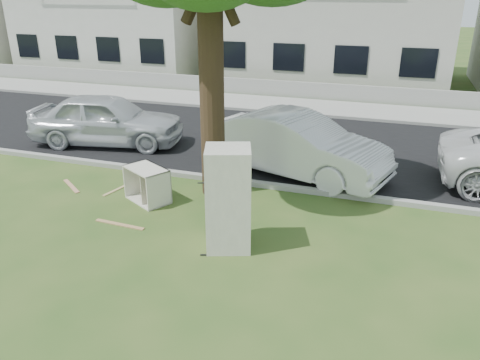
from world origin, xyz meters
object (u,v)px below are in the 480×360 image
(fridge, at_px, (228,199))
(cabinet, at_px, (147,184))
(car_center, at_px, (296,145))
(car_left, at_px, (107,119))

(fridge, bearing_deg, cabinet, 132.14)
(car_center, distance_m, car_left, 6.00)
(fridge, relative_size, cabinet, 1.91)
(car_center, height_order, car_left, car_center)
(car_center, bearing_deg, cabinet, 151.58)
(fridge, relative_size, car_left, 0.42)
(cabinet, bearing_deg, car_left, 163.17)
(fridge, distance_m, car_center, 4.03)
(fridge, bearing_deg, car_center, 65.70)
(fridge, relative_size, car_center, 0.40)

